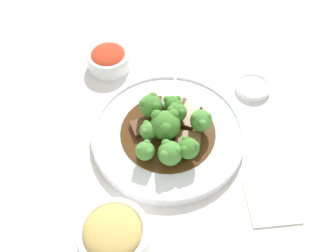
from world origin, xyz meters
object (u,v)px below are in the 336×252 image
beef_strip_2 (188,141)px  broccoli_floret_7 (177,112)px  broccoli_floret_1 (145,151)px  broccoli_floret_2 (188,148)px  broccoli_floret_8 (169,153)px  broccoli_floret_4 (151,106)px  beef_strip_0 (189,113)px  broccoli_floret_3 (173,104)px  beef_strip_1 (145,125)px  broccoli_floret_5 (149,131)px  broccoli_floret_0 (165,125)px  sauce_dish (253,87)px  side_bowl_appetizer (114,235)px  main_plate (168,133)px  serving_spoon (173,93)px  broccoli_floret_6 (201,121)px  side_bowl_kimchi (108,59)px

beef_strip_2 → broccoli_floret_7: size_ratio=1.08×
broccoli_floret_1 → broccoli_floret_2: bearing=88.9°
broccoli_floret_8 → broccoli_floret_4: bearing=-164.4°
beef_strip_0 → broccoli_floret_3: broccoli_floret_3 is taller
beef_strip_1 → broccoli_floret_5: broccoli_floret_5 is taller
broccoli_floret_4 → broccoli_floret_0: bearing=27.2°
broccoli_floret_7 → sauce_dish: size_ratio=0.66×
broccoli_floret_8 → broccoli_floret_5: bearing=-143.5°
side_bowl_appetizer → broccoli_floret_8: bearing=145.6°
broccoli_floret_0 → broccoli_floret_8: bearing=4.0°
broccoli_floret_8 → beef_strip_0: bearing=156.0°
beef_strip_0 → broccoli_floret_2: size_ratio=1.58×
main_plate → sauce_dish: size_ratio=4.04×
beef_strip_1 → serving_spoon: size_ratio=0.30×
broccoli_floret_5 → sauce_dish: broccoli_floret_5 is taller
beef_strip_2 → broccoli_floret_4: (-0.07, -0.06, 0.03)m
broccoli_floret_5 → broccoli_floret_6: 0.10m
main_plate → beef_strip_1: bearing=-105.4°
side_bowl_kimchi → side_bowl_appetizer: (0.40, 0.02, 0.01)m
broccoli_floret_2 → broccoli_floret_7: 0.08m
broccoli_floret_5 → serving_spoon: size_ratio=0.23×
beef_strip_2 → broccoli_floret_6: size_ratio=1.07×
broccoli_floret_7 → sauce_dish: bearing=118.4°
broccoli_floret_3 → side_bowl_kimchi: 0.20m
main_plate → broccoli_floret_7: broccoli_floret_7 is taller
broccoli_floret_4 → broccoli_floret_6: broccoli_floret_4 is taller
broccoli_floret_3 → broccoli_floret_8: (0.11, -0.01, 0.00)m
broccoli_floret_6 → beef_strip_0: bearing=-155.7°
broccoli_floret_5 → broccoli_floret_0: bearing=103.0°
broccoli_floret_0 → side_bowl_kimchi: broccoli_floret_0 is taller
broccoli_floret_2 → broccoli_floret_5: bearing=-120.3°
main_plate → broccoli_floret_3: 0.06m
beef_strip_1 → broccoli_floret_0: 0.05m
broccoli_floret_8 → sauce_dish: (-0.17, 0.18, -0.04)m
beef_strip_0 → broccoli_floret_2: 0.10m
broccoli_floret_6 → broccoli_floret_0: bearing=-82.2°
broccoli_floret_5 → broccoli_floret_1: bearing=-10.9°
broccoli_floret_6 → broccoli_floret_5: bearing=-80.5°
broccoli_floret_8 → broccoli_floret_3: bearing=172.9°
side_bowl_kimchi → broccoli_floret_7: bearing=37.7°
broccoli_floret_6 → side_bowl_kimchi: (-0.20, -0.18, -0.03)m
broccoli_floret_1 → broccoli_floret_4: 0.09m
broccoli_floret_7 → side_bowl_appetizer: (0.22, -0.11, -0.02)m
beef_strip_0 → broccoli_floret_2: (0.09, -0.01, 0.02)m
broccoli_floret_6 → serving_spoon: (-0.09, -0.05, -0.02)m
beef_strip_2 → broccoli_floret_2: broccoli_floret_2 is taller
broccoli_floret_7 → broccoli_floret_8: (0.08, -0.02, -0.00)m
broccoli_floret_2 → broccoli_floret_7: (-0.08, -0.01, 0.00)m
beef_strip_0 → serving_spoon: serving_spoon is taller
beef_strip_2 → serving_spoon: serving_spoon is taller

